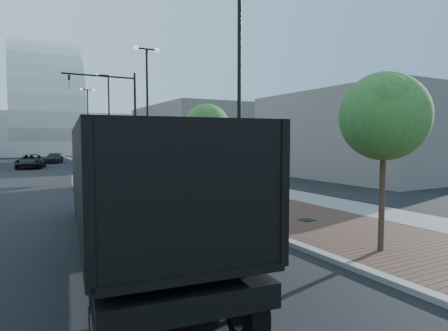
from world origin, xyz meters
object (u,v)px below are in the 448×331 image
dump_truck (117,192)px  pedestrian (191,169)px  white_sedan (92,181)px  dark_car_mid (31,161)px

dump_truck → pedestrian: dump_truck is taller
white_sedan → dark_car_mid: dark_car_mid is taller
dump_truck → white_sedan: dump_truck is taller
dump_truck → white_sedan: size_ratio=3.50×
white_sedan → pedestrian: bearing=14.8°
pedestrian → dark_car_mid: bearing=-74.6°
dump_truck → pedestrian: 18.06m
dump_truck → dark_car_mid: 34.02m
dark_car_mid → pedestrian: bearing=-49.6°
white_sedan → pedestrian: size_ratio=2.45×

